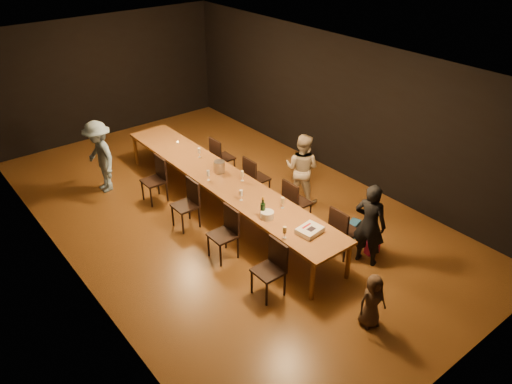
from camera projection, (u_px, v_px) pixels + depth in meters
ground at (224, 211)px, 9.87m from camera, size 10.00×10.00×0.00m
room_shell at (220, 112)px, 8.82m from camera, size 6.04×10.04×3.02m
table at (222, 180)px, 9.52m from camera, size 0.90×6.00×0.75m
chair_right_0 at (345, 231)px, 8.47m from camera, size 0.42×0.42×0.93m
chair_right_1 at (297, 202)px, 9.28m from camera, size 0.42×0.42×0.93m
chair_right_2 at (257, 178)px, 10.09m from camera, size 0.42×0.42×0.93m
chair_right_3 at (223, 157)px, 10.90m from camera, size 0.42×0.42×0.93m
chair_left_0 at (268, 270)px, 7.56m from camera, size 0.42×0.42×0.93m
chair_left_1 at (223, 235)px, 8.37m from camera, size 0.42×0.42×0.93m
chair_left_2 at (185, 205)px, 9.18m from camera, size 0.42×0.42×0.93m
chair_left_3 at (154, 180)px, 9.99m from camera, size 0.42×0.42×0.93m
woman_birthday at (370, 225)px, 8.13m from camera, size 0.52×0.63×1.49m
woman_tan at (302, 168)px, 9.88m from camera, size 0.79×0.87×1.45m
man_blue at (100, 157)px, 10.23m from camera, size 0.58×1.00×1.54m
child at (372, 301)px, 7.03m from camera, size 0.49×0.39×0.87m
gift_bag_red at (373, 246)px, 8.63m from camera, size 0.26×0.15×0.30m
gift_bag_blue at (353, 229)px, 9.06m from camera, size 0.29×0.23×0.31m
birthday_cake at (310, 230)px, 7.90m from camera, size 0.42×0.36×0.09m
plate_stack at (267, 215)px, 8.26m from camera, size 0.28×0.28×0.12m
champagne_bottle at (263, 206)px, 8.25m from camera, size 0.11×0.11×0.37m
ice_bucket at (219, 167)px, 9.64m from camera, size 0.27×0.27×0.23m
wineglass_0 at (285, 232)px, 7.75m from camera, size 0.06×0.06×0.21m
wineglass_1 at (283, 203)px, 8.51m from camera, size 0.06×0.06×0.21m
wineglass_2 at (241, 195)px, 8.73m from camera, size 0.06×0.06×0.21m
wineglass_3 at (242, 176)px, 9.34m from camera, size 0.06×0.06×0.21m
wineglass_4 at (208, 175)px, 9.36m from camera, size 0.06×0.06×0.21m
wineglass_5 at (199, 153)px, 10.21m from camera, size 0.06×0.06×0.21m
tealight_near at (310, 226)px, 8.05m from camera, size 0.05×0.05×0.03m
tealight_mid at (223, 171)px, 9.69m from camera, size 0.05×0.05×0.03m
tealight_far at (178, 143)px, 10.84m from camera, size 0.05×0.05×0.03m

